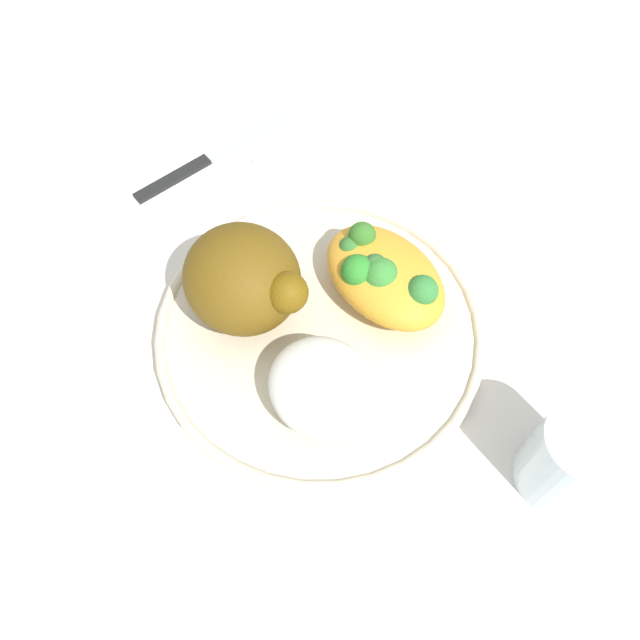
{
  "coord_description": "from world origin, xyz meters",
  "views": [
    {
      "loc": [
        0.2,
        -0.16,
        0.47
      ],
      "look_at": [
        0.0,
        0.0,
        0.03
      ],
      "focal_mm": 36.74,
      "sensor_mm": 36.0,
      "label": 1
    }
  ],
  "objects_px": {
    "plate": "(320,331)",
    "water_glass": "(569,459)",
    "fork": "(234,179)",
    "roasted_chicken": "(244,279)",
    "mac_cheese_with_broccoli": "(382,274)",
    "knife": "(207,158)",
    "rice_pile": "(323,387)"
  },
  "relations": [
    {
      "from": "plate",
      "to": "water_glass",
      "type": "xyz_separation_m",
      "value": [
        0.2,
        0.06,
        0.03
      ]
    },
    {
      "from": "plate",
      "to": "fork",
      "type": "height_order",
      "value": "plate"
    },
    {
      "from": "roasted_chicken",
      "to": "plate",
      "type": "bearing_deg",
      "value": 32.38
    },
    {
      "from": "water_glass",
      "to": "plate",
      "type": "bearing_deg",
      "value": -163.93
    },
    {
      "from": "roasted_chicken",
      "to": "mac_cheese_with_broccoli",
      "type": "distance_m",
      "value": 0.11
    },
    {
      "from": "knife",
      "to": "roasted_chicken",
      "type": "bearing_deg",
      "value": -23.31
    },
    {
      "from": "rice_pile",
      "to": "water_glass",
      "type": "bearing_deg",
      "value": 32.72
    },
    {
      "from": "fork",
      "to": "knife",
      "type": "distance_m",
      "value": 0.04
    },
    {
      "from": "rice_pile",
      "to": "fork",
      "type": "xyz_separation_m",
      "value": [
        -0.23,
        0.08,
        -0.04
      ]
    },
    {
      "from": "knife",
      "to": "plate",
      "type": "bearing_deg",
      "value": -10.24
    },
    {
      "from": "mac_cheese_with_broccoli",
      "to": "knife",
      "type": "bearing_deg",
      "value": -174.68
    },
    {
      "from": "plate",
      "to": "water_glass",
      "type": "distance_m",
      "value": 0.21
    },
    {
      "from": "fork",
      "to": "plate",
      "type": "bearing_deg",
      "value": -13.63
    },
    {
      "from": "roasted_chicken",
      "to": "water_glass",
      "type": "bearing_deg",
      "value": 19.77
    },
    {
      "from": "mac_cheese_with_broccoli",
      "to": "knife",
      "type": "height_order",
      "value": "mac_cheese_with_broccoli"
    },
    {
      "from": "plate",
      "to": "fork",
      "type": "distance_m",
      "value": 0.19
    },
    {
      "from": "rice_pile",
      "to": "knife",
      "type": "xyz_separation_m",
      "value": [
        -0.27,
        0.08,
        -0.03
      ]
    },
    {
      "from": "plate",
      "to": "water_glass",
      "type": "relative_size",
      "value": 3.35
    },
    {
      "from": "roasted_chicken",
      "to": "water_glass",
      "type": "height_order",
      "value": "roasted_chicken"
    },
    {
      "from": "roasted_chicken",
      "to": "rice_pile",
      "type": "distance_m",
      "value": 0.1
    },
    {
      "from": "roasted_chicken",
      "to": "rice_pile",
      "type": "height_order",
      "value": "roasted_chicken"
    },
    {
      "from": "water_glass",
      "to": "mac_cheese_with_broccoli",
      "type": "bearing_deg",
      "value": 179.04
    },
    {
      "from": "fork",
      "to": "knife",
      "type": "relative_size",
      "value": 0.75
    },
    {
      "from": "plate",
      "to": "rice_pile",
      "type": "relative_size",
      "value": 3.11
    },
    {
      "from": "knife",
      "to": "water_glass",
      "type": "relative_size",
      "value": 2.4
    },
    {
      "from": "plate",
      "to": "roasted_chicken",
      "type": "distance_m",
      "value": 0.08
    },
    {
      "from": "mac_cheese_with_broccoli",
      "to": "roasted_chicken",
      "type": "bearing_deg",
      "value": -121.0
    },
    {
      "from": "plate",
      "to": "roasted_chicken",
      "type": "height_order",
      "value": "roasted_chicken"
    },
    {
      "from": "mac_cheese_with_broccoli",
      "to": "fork",
      "type": "relative_size",
      "value": 0.79
    },
    {
      "from": "rice_pile",
      "to": "mac_cheese_with_broccoli",
      "type": "distance_m",
      "value": 0.11
    },
    {
      "from": "fork",
      "to": "water_glass",
      "type": "distance_m",
      "value": 0.38
    },
    {
      "from": "mac_cheese_with_broccoli",
      "to": "rice_pile",
      "type": "bearing_deg",
      "value": -65.18
    }
  ]
}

